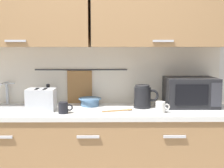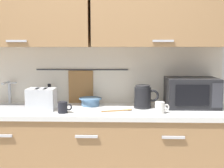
# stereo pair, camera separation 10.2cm
# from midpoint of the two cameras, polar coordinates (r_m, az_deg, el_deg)

# --- Properties ---
(counter_unit) EXTENTS (2.53, 0.64, 0.90)m
(counter_unit) POSITION_cam_midpoint_polar(r_m,az_deg,el_deg) (2.71, -5.55, -14.13)
(counter_unit) COLOR #997047
(counter_unit) RESTS_ON ground
(back_wall_assembly) EXTENTS (3.70, 0.41, 2.50)m
(back_wall_assembly) POSITION_cam_midpoint_polar(r_m,az_deg,el_deg) (2.76, -5.16, 8.84)
(back_wall_assembly) COLOR silver
(back_wall_assembly) RESTS_ON ground
(sink_faucet) EXTENTS (0.09, 0.17, 0.22)m
(sink_faucet) POSITION_cam_midpoint_polar(r_m,az_deg,el_deg) (2.97, -21.13, -1.02)
(sink_faucet) COLOR #B2B5BA
(sink_faucet) RESTS_ON counter_unit
(microwave) EXTENTS (0.46, 0.35, 0.27)m
(microwave) POSITION_cam_midpoint_polar(r_m,az_deg,el_deg) (2.75, 14.25, -1.55)
(microwave) COLOR black
(microwave) RESTS_ON counter_unit
(electric_kettle) EXTENTS (0.23, 0.16, 0.21)m
(electric_kettle) POSITION_cam_midpoint_polar(r_m,az_deg,el_deg) (2.62, 5.03, -2.51)
(electric_kettle) COLOR black
(electric_kettle) RESTS_ON counter_unit
(dish_soap_bottle) EXTENTS (0.06, 0.06, 0.20)m
(dish_soap_bottle) POSITION_cam_midpoint_polar(r_m,az_deg,el_deg) (2.85, -13.52, -2.23)
(dish_soap_bottle) COLOR #3F8CD8
(dish_soap_bottle) RESTS_ON counter_unit
(mug_near_sink) EXTENTS (0.12, 0.08, 0.09)m
(mug_near_sink) POSITION_cam_midpoint_polar(r_m,az_deg,el_deg) (2.43, -10.76, -4.65)
(mug_near_sink) COLOR black
(mug_near_sink) RESTS_ON counter_unit
(mixing_bowl) EXTENTS (0.21, 0.21, 0.08)m
(mixing_bowl) POSITION_cam_midpoint_polar(r_m,az_deg,el_deg) (2.71, -5.48, -3.41)
(mixing_bowl) COLOR #4C7093
(mixing_bowl) RESTS_ON counter_unit
(toaster) EXTENTS (0.26, 0.17, 0.19)m
(toaster) POSITION_cam_midpoint_polar(r_m,az_deg,el_deg) (2.58, -14.94, -3.00)
(toaster) COLOR #B7BABF
(toaster) RESTS_ON counter_unit
(mug_by_kettle) EXTENTS (0.12, 0.08, 0.09)m
(mug_by_kettle) POSITION_cam_midpoint_polar(r_m,az_deg,el_deg) (2.44, 8.46, -4.56)
(mug_by_kettle) COLOR silver
(mug_by_kettle) RESTS_ON counter_unit
(wooden_spoon) EXTENTS (0.27, 0.11, 0.01)m
(wooden_spoon) POSITION_cam_midpoint_polar(r_m,az_deg,el_deg) (2.49, 0.67, -5.23)
(wooden_spoon) COLOR #9E7042
(wooden_spoon) RESTS_ON counter_unit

